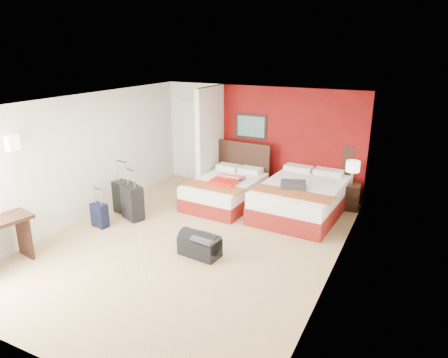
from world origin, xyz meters
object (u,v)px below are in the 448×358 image
Objects in this scene: suitcase_black at (125,198)px; duffel_bag at (200,246)px; red_suitcase_open at (227,180)px; nightstand at (350,196)px; bed_right at (301,199)px; bed_left at (225,192)px; suitcase_navy at (100,216)px; table_lamp at (352,173)px; desk at (1,244)px; suitcase_charcoal at (133,203)px.

suitcase_black reaches higher than duffel_bag.
nightstand is (2.44, 1.05, -0.33)m from red_suitcase_open.
nightstand is 0.81× the size of duffel_bag.
suitcase_black is at bearing 165.42° from duffel_bag.
bed_right reaches higher than duffel_bag.
bed_left is 2.40m from duffel_bag.
suitcase_navy is at bearing -123.80° from bed_left.
table_lamp reaches higher than bed_right.
nightstand reaches higher than duffel_bag.
desk is at bearing -112.43° from bed_left.
suitcase_black is 0.39m from suitcase_charcoal.
nightstand is 4.82m from suitcase_black.
suitcase_charcoal is at bearing 68.35° from suitcase_navy.
red_suitcase_open reaches higher than bed_left.
bed_left is at bearing -159.56° from table_lamp.
suitcase_black is (-1.75, -1.32, -0.27)m from red_suitcase_open.
suitcase_navy is (-4.18, -3.14, -0.06)m from nightstand.
bed_left is 3.33× the size of nightstand.
red_suitcase_open is 2.32m from duffel_bag.
bed_right is at bearing 9.34° from bed_left.
table_lamp is (2.44, 1.05, 0.21)m from red_suitcase_open.
red_suitcase_open is 2.07m from suitcase_charcoal.
suitcase_charcoal is at bearing -151.96° from nightstand.
duffel_bag is at bearing 3.01° from suitcase_charcoal.
suitcase_charcoal is (0.35, -0.18, 0.01)m from suitcase_black.
red_suitcase_open is 2.75m from suitcase_navy.
red_suitcase_open reaches higher than nightstand.
duffel_bag is at bearing -70.86° from bed_left.
red_suitcase_open reaches higher than suitcase_navy.
bed_left is 2.76m from table_lamp.
bed_right is 3.94× the size of nightstand.
suitcase_black reaches higher than red_suitcase_open.
bed_right is at bearing 60.90° from desk.
table_lamp is (0.86, 0.76, 0.49)m from bed_right.
desk reaches higher than red_suitcase_open.
suitcase_charcoal is at bearing 86.91° from desk.
bed_left is 3.66× the size of table_lamp.
table_lamp reaches higher than nightstand.
table_lamp is at bearing 56.36° from suitcase_charcoal.
nightstand is at bearing 45.26° from suitcase_navy.
nightstand is 3.76m from duffel_bag.
bed_right is 1.63m from red_suitcase_open.
duffel_bag is (-1.88, -3.26, -0.64)m from table_lamp.
bed_right is at bearing 43.94° from suitcase_navy.
suitcase_navy is at bearing -143.15° from table_lamp.
bed_left is at bearing 48.10° from suitcase_black.
desk is at bearing -131.83° from table_lamp.
table_lamp is 5.26m from suitcase_navy.
red_suitcase_open reaches higher than duffel_bag.
duffel_bag is (0.56, -2.21, -0.43)m from red_suitcase_open.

